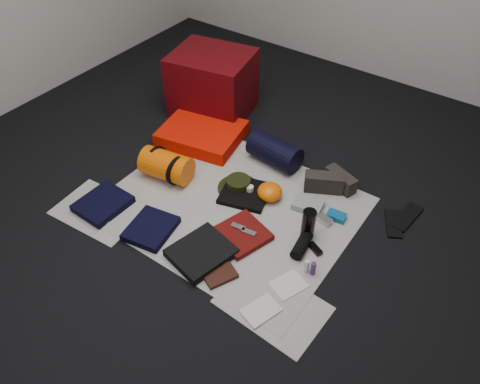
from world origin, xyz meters
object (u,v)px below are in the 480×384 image
Objects in this scene: paperback_book at (220,275)px; red_cabinet at (213,83)px; compact_camera at (324,220)px; water_bottle at (308,224)px; sleeping_pad at (202,133)px; navy_duffel at (275,152)px; stuff_sack at (167,166)px.

red_cabinet is at bearing 154.35° from paperback_book.
compact_camera is at bearing 94.21° from paperback_book.
water_bottle is at bearing -90.44° from compact_camera.
water_bottle is (1.19, -0.42, 0.05)m from sleeping_pad.
navy_duffel is at bearing 162.27° from compact_camera.
stuff_sack is at bearing -175.70° from water_bottle.
red_cabinet reaches higher than navy_duffel.
stuff_sack is 0.98m from paperback_book.
stuff_sack is 0.91× the size of navy_duffel.
sleeping_pad is 1.69× the size of stuff_sack.
water_bottle is (1.10, 0.08, 0.00)m from stuff_sack.
water_bottle is at bearing -19.46° from sleeping_pad.
stuff_sack is at bearing -80.71° from sleeping_pad.
sleeping_pad is at bearing 160.54° from water_bottle.
red_cabinet is 2.91× the size of water_bottle.
water_bottle is 2.23× the size of compact_camera.
stuff_sack is at bearing -126.90° from navy_duffel.
water_bottle is at bearing 4.30° from stuff_sack.
water_bottle is at bearing -35.80° from navy_duffel.
compact_camera is at bearing -35.75° from red_cabinet.
navy_duffel is (0.81, -0.31, -0.15)m from red_cabinet.
paperback_book is (0.85, -0.49, -0.09)m from stuff_sack.
sleeping_pad is 1.25m from compact_camera.
water_bottle is (0.56, -0.50, 0.00)m from navy_duffel.
paperback_book is at bearing -30.23° from stuff_sack.
compact_camera is at bearing 12.54° from stuff_sack.
sleeping_pad is at bearing 179.73° from compact_camera.
sleeping_pad reaches higher than compact_camera.
red_cabinet is 1.60m from water_bottle.
water_bottle is at bearing 91.55° from paperback_book.
compact_camera is at bearing -11.51° from sleeping_pad.
stuff_sack reaches higher than navy_duffel.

